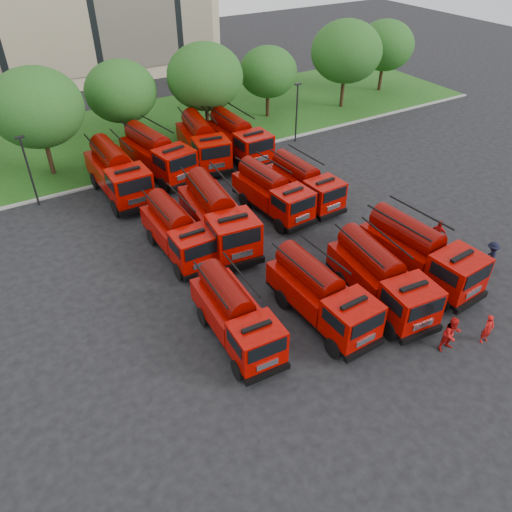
{
  "coord_description": "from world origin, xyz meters",
  "views": [
    {
      "loc": [
        -12.54,
        -17.06,
        17.86
      ],
      "look_at": [
        -1.22,
        1.89,
        1.8
      ],
      "focal_mm": 35.0,
      "sensor_mm": 36.0,
      "label": 1
    }
  ],
  "objects_px": {
    "fire_truck_2": "(380,278)",
    "firefighter_4": "(294,278)",
    "firefighter_1": "(447,349)",
    "fire_truck_4": "(178,231)",
    "fire_truck_6": "(272,192)",
    "firefighter_5": "(317,210)",
    "firefighter_3": "(486,269)",
    "fire_truck_5": "(217,216)",
    "firefighter_0": "(483,341)",
    "fire_truck_3": "(420,253)",
    "fire_truck_10": "(202,142)",
    "fire_truck_11": "(238,138)",
    "firefighter_2": "(435,246)",
    "fire_truck_1": "(321,294)",
    "fire_truck_9": "(157,154)",
    "fire_truck_0": "(236,315)",
    "fire_truck_7": "(304,183)",
    "fire_truck_8": "(117,173)"
  },
  "relations": [
    {
      "from": "firefighter_5",
      "to": "fire_truck_1",
      "type": "bearing_deg",
      "value": 58.18
    },
    {
      "from": "fire_truck_1",
      "to": "firefighter_2",
      "type": "height_order",
      "value": "fire_truck_1"
    },
    {
      "from": "fire_truck_6",
      "to": "firefighter_2",
      "type": "distance_m",
      "value": 11.08
    },
    {
      "from": "fire_truck_9",
      "to": "firefighter_3",
      "type": "distance_m",
      "value": 24.48
    },
    {
      "from": "fire_truck_4",
      "to": "fire_truck_6",
      "type": "distance_m",
      "value": 7.5
    },
    {
      "from": "fire_truck_11",
      "to": "firefighter_1",
      "type": "relative_size",
      "value": 3.83
    },
    {
      "from": "firefighter_2",
      "to": "fire_truck_9",
      "type": "bearing_deg",
      "value": 8.23
    },
    {
      "from": "fire_truck_0",
      "to": "fire_truck_6",
      "type": "relative_size",
      "value": 0.95
    },
    {
      "from": "fire_truck_11",
      "to": "firefighter_2",
      "type": "height_order",
      "value": "fire_truck_11"
    },
    {
      "from": "fire_truck_11",
      "to": "fire_truck_6",
      "type": "bearing_deg",
      "value": -105.53
    },
    {
      "from": "fire_truck_1",
      "to": "fire_truck_2",
      "type": "xyz_separation_m",
      "value": [
        3.46,
        -0.55,
        0.05
      ]
    },
    {
      "from": "fire_truck_10",
      "to": "fire_truck_11",
      "type": "xyz_separation_m",
      "value": [
        2.88,
        -0.67,
        -0.02
      ]
    },
    {
      "from": "fire_truck_2",
      "to": "firefighter_4",
      "type": "relative_size",
      "value": 4.59
    },
    {
      "from": "fire_truck_4",
      "to": "fire_truck_11",
      "type": "xyz_separation_m",
      "value": [
        9.79,
        10.14,
        0.17
      ]
    },
    {
      "from": "fire_truck_4",
      "to": "firefighter_5",
      "type": "distance_m",
      "value": 10.41
    },
    {
      "from": "fire_truck_5",
      "to": "fire_truck_6",
      "type": "height_order",
      "value": "fire_truck_5"
    },
    {
      "from": "fire_truck_0",
      "to": "fire_truck_3",
      "type": "xyz_separation_m",
      "value": [
        11.19,
        -1.0,
        0.2
      ]
    },
    {
      "from": "firefighter_0",
      "to": "fire_truck_11",
      "type": "bearing_deg",
      "value": 94.46
    },
    {
      "from": "firefighter_1",
      "to": "fire_truck_4",
      "type": "bearing_deg",
      "value": 128.33
    },
    {
      "from": "fire_truck_3",
      "to": "fire_truck_10",
      "type": "xyz_separation_m",
      "value": [
        -3.74,
        19.96,
        0.05
      ]
    },
    {
      "from": "fire_truck_8",
      "to": "firefighter_0",
      "type": "xyz_separation_m",
      "value": [
        10.54,
        -23.56,
        -1.77
      ]
    },
    {
      "from": "fire_truck_9",
      "to": "firefighter_4",
      "type": "xyz_separation_m",
      "value": [
        1.67,
        -16.21,
        -1.73
      ]
    },
    {
      "from": "firefighter_4",
      "to": "firefighter_5",
      "type": "height_order",
      "value": "firefighter_5"
    },
    {
      "from": "firefighter_2",
      "to": "firefighter_3",
      "type": "distance_m",
      "value": 3.35
    },
    {
      "from": "fire_truck_2",
      "to": "fire_truck_4",
      "type": "relative_size",
      "value": 1.08
    },
    {
      "from": "fire_truck_5",
      "to": "fire_truck_7",
      "type": "xyz_separation_m",
      "value": [
        7.45,
        1.23,
        -0.29
      ]
    },
    {
      "from": "fire_truck_2",
      "to": "firefighter_3",
      "type": "height_order",
      "value": "fire_truck_2"
    },
    {
      "from": "fire_truck_8",
      "to": "firefighter_5",
      "type": "bearing_deg",
      "value": -40.55
    },
    {
      "from": "fire_truck_0",
      "to": "firefighter_4",
      "type": "xyz_separation_m",
      "value": [
        5.12,
        2.42,
        -1.48
      ]
    },
    {
      "from": "fire_truck_2",
      "to": "fire_truck_5",
      "type": "bearing_deg",
      "value": 121.23
    },
    {
      "from": "firefighter_3",
      "to": "fire_truck_3",
      "type": "bearing_deg",
      "value": -59.35
    },
    {
      "from": "fire_truck_4",
      "to": "fire_truck_11",
      "type": "height_order",
      "value": "fire_truck_11"
    },
    {
      "from": "fire_truck_5",
      "to": "fire_truck_0",
      "type": "bearing_deg",
      "value": -105.73
    },
    {
      "from": "firefighter_0",
      "to": "firefighter_3",
      "type": "relative_size",
      "value": 0.86
    },
    {
      "from": "fire_truck_6",
      "to": "firefighter_5",
      "type": "height_order",
      "value": "fire_truck_6"
    },
    {
      "from": "fire_truck_7",
      "to": "fire_truck_6",
      "type": "bearing_deg",
      "value": 178.32
    },
    {
      "from": "firefighter_2",
      "to": "fire_truck_5",
      "type": "bearing_deg",
      "value": 32.92
    },
    {
      "from": "fire_truck_3",
      "to": "firefighter_5",
      "type": "distance_m",
      "value": 9.1
    },
    {
      "from": "fire_truck_11",
      "to": "firefighter_3",
      "type": "bearing_deg",
      "value": -77.34
    },
    {
      "from": "fire_truck_4",
      "to": "firefighter_5",
      "type": "xyz_separation_m",
      "value": [
        10.29,
        -0.21,
        -1.53
      ]
    },
    {
      "from": "fire_truck_3",
      "to": "fire_truck_10",
      "type": "bearing_deg",
      "value": 96.23
    },
    {
      "from": "firefighter_4",
      "to": "fire_truck_1",
      "type": "bearing_deg",
      "value": 137.76
    },
    {
      "from": "firefighter_2",
      "to": "fire_truck_3",
      "type": "bearing_deg",
      "value": 91.28
    },
    {
      "from": "fire_truck_9",
      "to": "firefighter_4",
      "type": "bearing_deg",
      "value": -93.55
    },
    {
      "from": "fire_truck_1",
      "to": "fire_truck_3",
      "type": "distance_m",
      "value": 6.81
    },
    {
      "from": "fire_truck_0",
      "to": "fire_truck_2",
      "type": "bearing_deg",
      "value": -8.17
    },
    {
      "from": "fire_truck_11",
      "to": "firefighter_3",
      "type": "xyz_separation_m",
      "value": [
        4.99,
        -21.0,
        -1.71
      ]
    },
    {
      "from": "fire_truck_5",
      "to": "firefighter_3",
      "type": "bearing_deg",
      "value": -35.99
    },
    {
      "from": "fire_truck_6",
      "to": "fire_truck_7",
      "type": "distance_m",
      "value": 2.71
    },
    {
      "from": "fire_truck_10",
      "to": "firefighter_5",
      "type": "bearing_deg",
      "value": -63.6
    }
  ]
}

